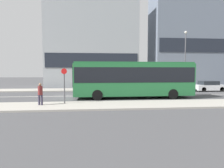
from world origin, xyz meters
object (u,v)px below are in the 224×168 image
pedestrian_near_stop (40,93)px  city_bus (133,78)px  parked_car_0 (174,86)px  street_lamp (185,55)px  bus_stop_sign (64,83)px  parked_car_1 (209,86)px

pedestrian_near_stop → city_bus: bearing=33.6°
city_bus → pedestrian_near_stop: bearing=-157.2°
parked_car_0 → street_lamp: (2.16, 1.48, 4.23)m
city_bus → bus_stop_sign: 6.99m
parked_car_0 → pedestrian_near_stop: size_ratio=2.69×
bus_stop_sign → parked_car_1: bearing=26.7°
city_bus → parked_car_1: bearing=21.9°
parked_car_1 → bus_stop_sign: size_ratio=1.41×
parked_car_1 → parked_car_0: bearing=177.6°
city_bus → pedestrian_near_stop: 8.81m
street_lamp → bus_stop_sign: bearing=-144.9°
pedestrian_near_stop → street_lamp: size_ratio=0.21×
city_bus → parked_car_1: 12.52m
city_bus → street_lamp: bearing=35.4°
city_bus → bus_stop_sign: bearing=-155.5°
bus_stop_sign → street_lamp: 18.37m
parked_car_1 → street_lamp: bearing=146.5°
parked_car_0 → parked_car_1: bearing=-2.4°
pedestrian_near_stop → bus_stop_sign: (1.68, 0.62, 0.70)m
parked_car_1 → street_lamp: 5.21m
bus_stop_sign → street_lamp: street_lamp is taller
parked_car_0 → bus_stop_sign: bearing=-144.8°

